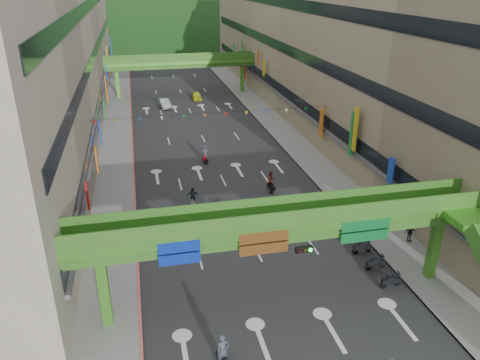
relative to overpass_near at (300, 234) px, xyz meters
The scene contains 22 objects.
road_slab 44.93m from the overpass_near, 91.20° to the left, with size 18.00×140.00×0.02m, color #28282B.
sidewalk_left 46.47m from the overpass_near, 104.97° to the left, with size 4.00×140.00×0.15m, color gray.
sidewalk_right 46.03m from the overpass_near, 77.29° to the left, with size 4.00×140.00×0.15m, color gray.
curb_left 46.02m from the overpass_near, 102.67° to the left, with size 0.20×140.00×0.18m, color #CC5959.
curb_right 45.65m from the overpass_near, 79.63° to the left, with size 0.20×140.00×0.18m, color gray.
building_row_left 49.02m from the overpass_near, 114.00° to the left, with size 12.80×95.00×19.00m.
building_row_right 48.30m from the overpass_near, 68.03° to the left, with size 12.80×95.00×19.00m.
overpass_near is the anchor object (origin of this frame).
overpass_far 59.63m from the overpass_near, 90.90° to the left, with size 28.00×2.20×7.10m.
hill_left 155.52m from the overpass_near, 95.88° to the left, with size 168.00×140.00×112.00m, color #1C4419.
hill_right 176.35m from the overpass_near, 82.15° to the left, with size 208.00×176.00×128.00m, color #1C4419.
bunting_string 24.65m from the overpass_near, 92.17° to the left, with size 26.00×0.36×0.47m.
scooter_rider_near 8.30m from the overpass_near, 142.49° to the right, with size 0.78×1.58×2.23m.
scooter_rider_mid 17.67m from the overpass_near, 79.37° to the left, with size 1.00×1.60×2.22m.
scooter_rider_left 16.19m from the overpass_near, 107.97° to the left, with size 1.10×1.60×2.19m.
scooter_rider_far 26.57m from the overpass_near, 94.30° to the left, with size 0.96×1.57×2.08m.
parked_scooter_row 9.51m from the overpass_near, 33.91° to the left, with size 1.60×9.35×1.08m.
car_silver 51.86m from the overpass_near, 95.23° to the left, with size 1.51×4.33×1.43m, color #B0B2B9.
car_yellow 55.82m from the overpass_near, 88.87° to the left, with size 1.55×3.85×1.31m, color yellow.
pedestrian_red 14.27m from the overpass_near, 39.81° to the left, with size 0.79×0.62×1.62m, color #BE3B04.
pedestrian_dark 13.18m from the overpass_near, 24.80° to the left, with size 0.90×0.38×1.54m, color black.
pedestrian_blue 13.93m from the overpass_near, 46.97° to the left, with size 0.84×0.54×1.79m, color #373D60.
Camera 1 is at (-8.12, -17.98, 19.73)m, focal length 35.00 mm.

